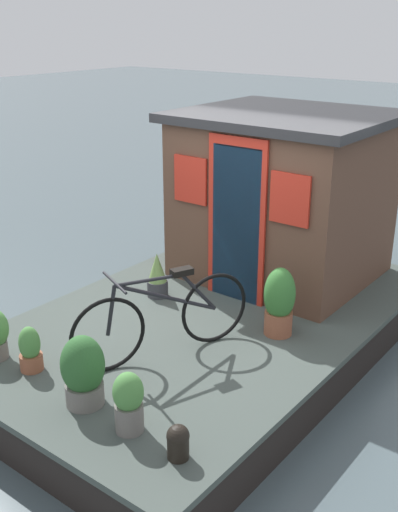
# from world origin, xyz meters

# --- Properties ---
(ground_plane) EXTENTS (60.00, 60.00, 0.00)m
(ground_plane) POSITION_xyz_m (0.00, 0.00, 0.00)
(ground_plane) COLOR #4C5B60
(houseboat_deck) EXTENTS (5.02, 3.11, 0.50)m
(houseboat_deck) POSITION_xyz_m (0.00, 0.00, 0.25)
(houseboat_deck) COLOR #424C47
(houseboat_deck) RESTS_ON ground_plane
(houseboat_cabin) EXTENTS (2.08, 2.29, 1.94)m
(houseboat_cabin) POSITION_xyz_m (1.40, 0.00, 1.48)
(houseboat_cabin) COLOR brown
(houseboat_cabin) RESTS_ON houseboat_deck
(bicycle) EXTENTS (1.65, 0.77, 0.84)m
(bicycle) POSITION_xyz_m (-0.97, -0.19, 0.89)
(bicycle) COLOR black
(bicycle) RESTS_ON houseboat_deck
(potted_plant_succulent) EXTENTS (0.23, 0.23, 0.51)m
(potted_plant_succulent) POSITION_xyz_m (-0.04, 0.71, 0.74)
(potted_plant_succulent) COLOR #38383D
(potted_plant_succulent) RESTS_ON houseboat_deck
(potted_plant_fern) EXTENTS (0.20, 0.20, 0.42)m
(potted_plant_fern) POSITION_xyz_m (-1.88, 0.57, 0.69)
(potted_plant_fern) COLOR #935138
(potted_plant_fern) RESTS_ON houseboat_deck
(potted_plant_geranium) EXTENTS (0.35, 0.35, 0.61)m
(potted_plant_geranium) POSITION_xyz_m (-1.94, -0.19, 0.80)
(potted_plant_geranium) COLOR slate
(potted_plant_geranium) RESTS_ON houseboat_deck
(potted_plant_ivy) EXTENTS (0.23, 0.23, 0.50)m
(potted_plant_ivy) POSITION_xyz_m (-1.97, -0.71, 0.75)
(potted_plant_ivy) COLOR slate
(potted_plant_ivy) RESTS_ON houseboat_deck
(potted_plant_lavender) EXTENTS (0.31, 0.31, 0.70)m
(potted_plant_lavender) POSITION_xyz_m (0.03, -0.81, 0.85)
(potted_plant_lavender) COLOR #935138
(potted_plant_lavender) RESTS_ON houseboat_deck
(mooring_bollard) EXTENTS (0.17, 0.17, 0.27)m
(mooring_bollard) POSITION_xyz_m (-1.99, -1.20, 0.64)
(mooring_bollard) COLOR black
(mooring_bollard) RESTS_ON houseboat_deck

